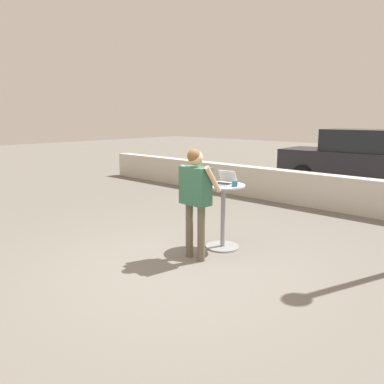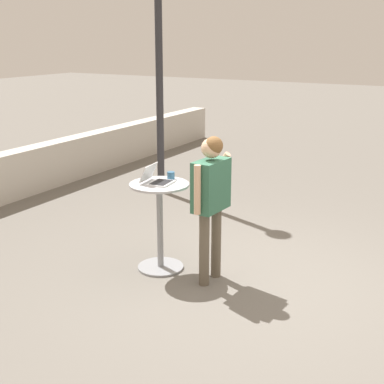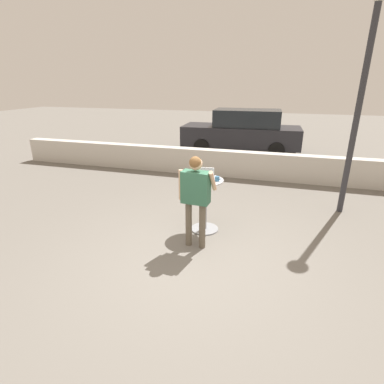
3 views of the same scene
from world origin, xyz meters
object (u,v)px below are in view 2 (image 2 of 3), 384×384
(laptop, at_px, (157,179))
(standing_person, at_px, (211,191))
(cafe_table, at_px, (160,219))
(street_lamp, at_px, (158,22))
(coffee_mug, at_px, (171,175))

(laptop, relative_size, standing_person, 0.22)
(standing_person, bearing_deg, cafe_table, 89.75)
(laptop, bearing_deg, standing_person, -89.73)
(cafe_table, distance_m, laptop, 0.46)
(laptop, relative_size, street_lamp, 0.08)
(laptop, xyz_separation_m, street_lamp, (2.66, 1.66, 1.73))
(standing_person, distance_m, street_lamp, 3.96)
(standing_person, bearing_deg, street_lamp, 41.37)
(standing_person, relative_size, street_lamp, 0.37)
(coffee_mug, bearing_deg, street_lamp, 35.11)
(laptop, bearing_deg, street_lamp, 32.03)
(street_lamp, bearing_deg, cafe_table, -147.45)
(standing_person, bearing_deg, coffee_mug, 70.39)
(cafe_table, relative_size, standing_person, 0.63)
(coffee_mug, distance_m, street_lamp, 3.44)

